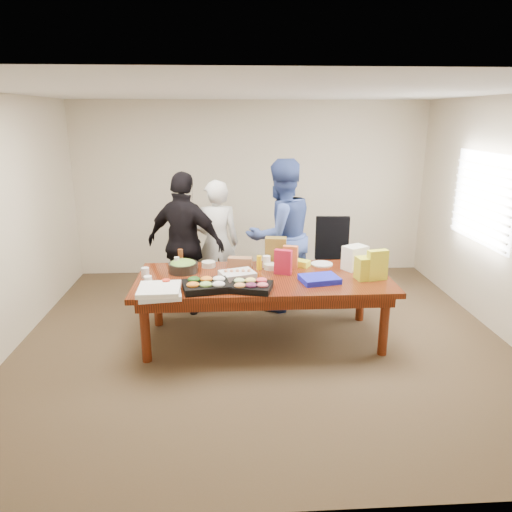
{
  "coord_description": "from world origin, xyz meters",
  "views": [
    {
      "loc": [
        -0.38,
        -4.95,
        2.47
      ],
      "look_at": [
        -0.08,
        0.1,
        0.96
      ],
      "focal_mm": 33.22,
      "sensor_mm": 36.0,
      "label": 1
    }
  ],
  "objects": [
    {
      "name": "person_center",
      "position": [
        -0.54,
        1.09,
        0.85
      ],
      "size": [
        0.66,
        0.48,
        1.69
      ],
      "primitive_type": "imported",
      "rotation": [
        0.0,
        0.0,
        3.26
      ],
      "color": "silver",
      "rests_on": "floor"
    },
    {
      "name": "grocery_bag_white",
      "position": [
        1.08,
        0.21,
        0.89
      ],
      "size": [
        0.32,
        0.29,
        0.28
      ],
      "primitive_type": "cube",
      "rotation": [
        0.0,
        0.0,
        0.5
      ],
      "color": "white",
      "rests_on": "conference_table"
    },
    {
      "name": "window_blinds",
      "position": [
        2.68,
        0.6,
        1.5
      ],
      "size": [
        0.04,
        1.36,
        1.0
      ],
      "primitive_type": "cube",
      "color": "beige",
      "rests_on": "wall_right"
    },
    {
      "name": "pizza_box_upper",
      "position": [
        -1.07,
        -0.51,
        0.82
      ],
      "size": [
        0.42,
        0.42,
        0.05
      ],
      "primitive_type": "cube",
      "rotation": [
        0.0,
        0.0,
        0.03
      ],
      "color": "white",
      "rests_on": "pizza_box_lower"
    },
    {
      "name": "chip_bag_red",
      "position": [
        0.23,
        0.09,
        0.89
      ],
      "size": [
        0.21,
        0.15,
        0.28
      ],
      "primitive_type": "cube",
      "rotation": [
        0.0,
        0.0,
        -0.38
      ],
      "color": "#AC162E",
      "rests_on": "conference_table"
    },
    {
      "name": "chip_bag_orange",
      "position": [
        0.34,
        0.3,
        0.88
      ],
      "size": [
        0.19,
        0.13,
        0.27
      ],
      "primitive_type": "cube",
      "rotation": [
        0.0,
        0.0,
        -0.31
      ],
      "color": "#CD612F",
      "rests_on": "conference_table"
    },
    {
      "name": "clear_cup_a",
      "position": [
        -1.22,
        -0.24,
        0.81
      ],
      "size": [
        0.1,
        0.1,
        0.12
      ],
      "primitive_type": "cylinder",
      "rotation": [
        0.0,
        0.0,
        -0.15
      ],
      "color": "white",
      "rests_on": "conference_table"
    },
    {
      "name": "conference_table",
      "position": [
        0.0,
        0.0,
        0.38
      ],
      "size": [
        2.8,
        1.2,
        0.75
      ],
      "primitive_type": "cube",
      "color": "#4C1C0F",
      "rests_on": "floor"
    },
    {
      "name": "wall_front",
      "position": [
        0.0,
        -2.5,
        1.35
      ],
      "size": [
        5.5,
        0.04,
        2.7
      ],
      "primitive_type": "cube",
      "color": "beige",
      "rests_on": "floor"
    },
    {
      "name": "dressing_bottle",
      "position": [
        -0.95,
        0.51,
        0.85
      ],
      "size": [
        0.07,
        0.07,
        0.19
      ],
      "primitive_type": "cylinder",
      "rotation": [
        0.0,
        0.0,
        -0.09
      ],
      "color": "#632F11",
      "rests_on": "conference_table"
    },
    {
      "name": "office_chair",
      "position": [
        1.05,
        1.09,
        0.55
      ],
      "size": [
        0.61,
        0.61,
        1.1
      ],
      "primitive_type": "cube",
      "rotation": [
        0.0,
        0.0,
        -0.09
      ],
      "color": "black",
      "rests_on": "floor"
    },
    {
      "name": "fruit_tray",
      "position": [
        -0.16,
        -0.39,
        0.78
      ],
      "size": [
        0.49,
        0.42,
        0.06
      ],
      "primitive_type": "cube",
      "rotation": [
        0.0,
        0.0,
        -0.26
      ],
      "color": "black",
      "rests_on": "conference_table"
    },
    {
      "name": "plate_b",
      "position": [
        0.47,
        0.48,
        0.76
      ],
      "size": [
        0.29,
        0.29,
        0.02
      ],
      "primitive_type": "cylinder",
      "rotation": [
        0.0,
        0.0,
        0.09
      ],
      "color": "silver",
      "rests_on": "conference_table"
    },
    {
      "name": "chip_bag_yellow",
      "position": [
        1.22,
        -0.16,
        0.92
      ],
      "size": [
        0.24,
        0.13,
        0.33
      ],
      "primitive_type": "cube",
      "rotation": [
        0.0,
        0.0,
        0.21
      ],
      "color": "yellow",
      "rests_on": "conference_table"
    },
    {
      "name": "dip_bowl_a",
      "position": [
        0.11,
        0.28,
        0.78
      ],
      "size": [
        0.2,
        0.2,
        0.06
      ],
      "primitive_type": "cylinder",
      "rotation": [
        0.0,
        0.0,
        -0.27
      ],
      "color": "beige",
      "rests_on": "conference_table"
    },
    {
      "name": "person_right",
      "position": [
        0.29,
        0.93,
        0.98
      ],
      "size": [
        1.18,
        1.08,
        1.96
      ],
      "primitive_type": "imported",
      "rotation": [
        0.0,
        0.0,
        3.59
      ],
      "color": "#33478C",
      "rests_on": "floor"
    },
    {
      "name": "ranch_bottle",
      "position": [
        -0.97,
        0.23,
        0.84
      ],
      "size": [
        0.06,
        0.06,
        0.18
      ],
      "primitive_type": "cylinder",
      "rotation": [
        0.0,
        0.0,
        0.0
      ],
      "color": "silver",
      "rests_on": "conference_table"
    },
    {
      "name": "ceiling",
      "position": [
        0.0,
        0.0,
        2.71
      ],
      "size": [
        5.5,
        5.0,
        0.02
      ],
      "primitive_type": "cube",
      "color": "white",
      "rests_on": "wall_back"
    },
    {
      "name": "mustard_bottle",
      "position": [
        -0.03,
        0.27,
        0.83
      ],
      "size": [
        0.07,
        0.07,
        0.16
      ],
      "primitive_type": "cylinder",
      "rotation": [
        0.0,
        0.0,
        -0.33
      ],
      "color": "#ECB907",
      "rests_on": "conference_table"
    },
    {
      "name": "veggie_tray",
      "position": [
        -0.62,
        -0.36,
        0.79
      ],
      "size": [
        0.53,
        0.45,
        0.07
      ],
      "primitive_type": "cube",
      "rotation": [
        0.0,
        0.0,
        0.18
      ],
      "color": "black",
      "rests_on": "conference_table"
    },
    {
      "name": "kraft_bag",
      "position": [
        0.18,
        0.47,
        0.91
      ],
      "size": [
        0.27,
        0.18,
        0.33
      ],
      "primitive_type": "cube",
      "rotation": [
        0.0,
        0.0,
        -0.16
      ],
      "color": "brown",
      "rests_on": "conference_table"
    },
    {
      "name": "grocery_bag_yellow",
      "position": [
        1.13,
        -0.13,
        0.87
      ],
      "size": [
        0.27,
        0.21,
        0.25
      ],
      "primitive_type": "cube",
      "rotation": [
        0.0,
        0.0,
        0.17
      ],
      "color": "yellow",
      "rests_on": "conference_table"
    },
    {
      "name": "chip_bag_blue",
      "position": [
        0.59,
        -0.19,
        0.78
      ],
      "size": [
        0.45,
        0.37,
        0.06
      ],
      "primitive_type": "cube",
      "rotation": [
        0.0,
        0.0,
        0.2
      ],
      "color": "#191ECA",
      "rests_on": "conference_table"
    },
    {
      "name": "mayo_jar",
      "position": [
        0.06,
        0.35,
        0.82
      ],
      "size": [
        0.11,
        0.11,
        0.14
      ],
      "primitive_type": "cylinder",
      "rotation": [
        0.0,
        0.0,
        0.22
      ],
      "color": "white",
      "rests_on": "conference_table"
    },
    {
      "name": "wall_back",
      "position": [
        0.0,
        2.5,
        1.35
      ],
      "size": [
        5.5,
        0.04,
        2.7
      ],
      "primitive_type": "cube",
      "color": "beige",
      "rests_on": "floor"
    },
    {
      "name": "person_left",
      "position": [
        -0.92,
        0.86,
        0.91
      ],
      "size": [
        1.15,
        0.86,
        1.82
      ],
      "primitive_type": "imported",
      "rotation": [
        0.0,
        0.0,
        2.7
      ],
      "color": "black",
      "rests_on": "floor"
    },
    {
      "name": "wall_right",
      "position": [
        2.75,
        0.0,
        1.35
      ],
      "size": [
        0.04,
        5.0,
        2.7
      ],
      "primitive_type": "cube",
      "color": "beige",
      "rests_on": "floor"
    },
    {
      "name": "floor",
      "position": [
        0.0,
        0.0,
        -0.01
      ],
      "size": [
        5.5,
        5.0,
        0.02
      ],
      "primitive_type": "cube",
      "color": "#47301E",
      "rests_on": "ground"
    },
    {
      "name": "dip_bowl_b",
      "position": [
        -0.62,
        0.4,
        0.78
      ],
      "size": [
        0.2,
        0.2,
        0.06
      ],
      "primitive_type": "cylinder",
      "rotation": [
        0.0,
        0.0,
        -0.29
      ],
      "color": "beige",
      "rests_on": "conference_table"
    },
    {
      "name": "window_panel",
      "position": [
        2.72,
        0.6,
        1.5
      ],
      "size": [
        0.03,
        1.4,
        1.1
      ],
      "primitive_type": "cube",
      "color": "white",
      "rests_on": "wall_right"
    },
    {
      "name": "wall_left",
      "position": [
        -2.75,
        0.0,
        1.35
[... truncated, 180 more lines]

